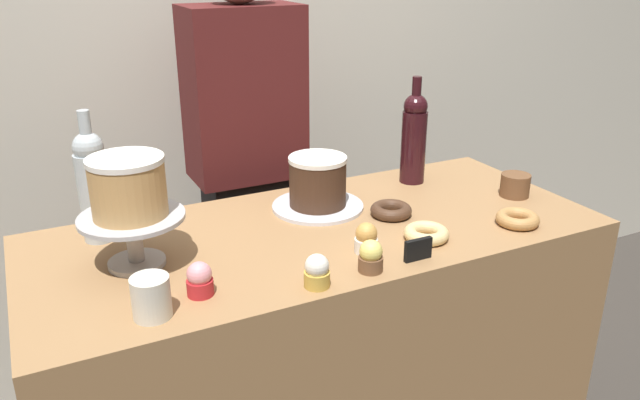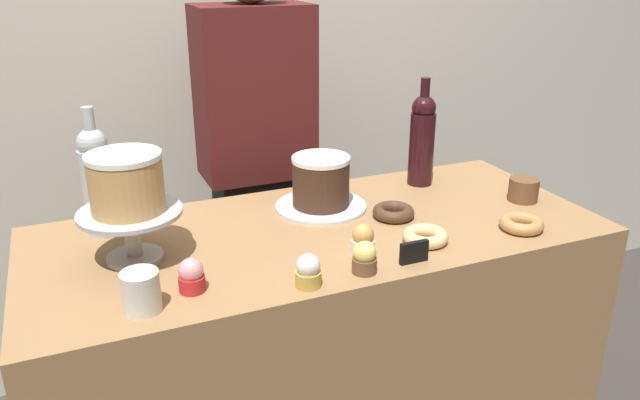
{
  "view_description": "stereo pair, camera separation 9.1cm",
  "coord_description": "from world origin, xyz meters",
  "px_view_note": "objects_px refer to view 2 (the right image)",
  "views": [
    {
      "loc": [
        -0.65,
        -1.31,
        1.55
      ],
      "look_at": [
        0.0,
        0.0,
        0.96
      ],
      "focal_mm": 35.09,
      "sensor_mm": 36.0,
      "label": 1
    },
    {
      "loc": [
        -0.57,
        -1.35,
        1.55
      ],
      "look_at": [
        0.0,
        0.0,
        0.96
      ],
      "focal_mm": 35.09,
      "sensor_mm": 36.0,
      "label": 2
    }
  ],
  "objects_px": {
    "white_layer_cake": "(126,182)",
    "cookie_stack": "(523,190)",
    "chocolate_round_cake": "(321,181)",
    "donut_glazed": "(425,236)",
    "barista_figure": "(258,177)",
    "coffee_cup_ceramic": "(141,292)",
    "cupcake_vanilla": "(308,271)",
    "cupcake_strawberry": "(191,276)",
    "cupcake_caramel": "(363,240)",
    "cake_stand_pedestal": "(131,226)",
    "wine_bottle_clear": "(97,180)",
    "cupcake_lemon": "(364,258)",
    "price_sign_chalkboard": "(414,252)",
    "donut_chocolate": "(393,212)",
    "wine_bottle_dark_red": "(422,138)",
    "donut_maple": "(522,224)"
  },
  "relations": [
    {
      "from": "cake_stand_pedestal",
      "to": "wine_bottle_dark_red",
      "type": "xyz_separation_m",
      "value": [
        0.88,
        0.19,
        0.06
      ]
    },
    {
      "from": "chocolate_round_cake",
      "to": "donut_chocolate",
      "type": "bearing_deg",
      "value": -42.12
    },
    {
      "from": "donut_chocolate",
      "to": "cupcake_caramel",
      "type": "bearing_deg",
      "value": -137.23
    },
    {
      "from": "cupcake_caramel",
      "to": "donut_glazed",
      "type": "xyz_separation_m",
      "value": [
        0.17,
        -0.01,
        -0.02
      ]
    },
    {
      "from": "cupcake_vanilla",
      "to": "white_layer_cake",
      "type": "bearing_deg",
      "value": 140.14
    },
    {
      "from": "cake_stand_pedestal",
      "to": "cupcake_lemon",
      "type": "xyz_separation_m",
      "value": [
        0.46,
        -0.26,
        -0.05
      ]
    },
    {
      "from": "chocolate_round_cake",
      "to": "cupcake_strawberry",
      "type": "xyz_separation_m",
      "value": [
        -0.43,
        -0.31,
        -0.04
      ]
    },
    {
      "from": "price_sign_chalkboard",
      "to": "barista_figure",
      "type": "height_order",
      "value": "barista_figure"
    },
    {
      "from": "price_sign_chalkboard",
      "to": "cupcake_strawberry",
      "type": "bearing_deg",
      "value": 172.0
    },
    {
      "from": "wine_bottle_clear",
      "to": "barista_figure",
      "type": "relative_size",
      "value": 0.2
    },
    {
      "from": "wine_bottle_clear",
      "to": "donut_glazed",
      "type": "height_order",
      "value": "wine_bottle_clear"
    },
    {
      "from": "white_layer_cake",
      "to": "price_sign_chalkboard",
      "type": "bearing_deg",
      "value": -24.2
    },
    {
      "from": "cupcake_vanilla",
      "to": "cupcake_strawberry",
      "type": "bearing_deg",
      "value": 161.83
    },
    {
      "from": "cupcake_caramel",
      "to": "cookie_stack",
      "type": "height_order",
      "value": "cupcake_caramel"
    },
    {
      "from": "chocolate_round_cake",
      "to": "donut_chocolate",
      "type": "height_order",
      "value": "chocolate_round_cake"
    },
    {
      "from": "white_layer_cake",
      "to": "chocolate_round_cake",
      "type": "height_order",
      "value": "white_layer_cake"
    },
    {
      "from": "cupcake_caramel",
      "to": "cupcake_vanilla",
      "type": "height_order",
      "value": "same"
    },
    {
      "from": "cookie_stack",
      "to": "wine_bottle_clear",
      "type": "bearing_deg",
      "value": 168.33
    },
    {
      "from": "cupcake_lemon",
      "to": "price_sign_chalkboard",
      "type": "relative_size",
      "value": 1.06
    },
    {
      "from": "cupcake_strawberry",
      "to": "cookie_stack",
      "type": "relative_size",
      "value": 0.88
    },
    {
      "from": "cake_stand_pedestal",
      "to": "donut_maple",
      "type": "distance_m",
      "value": 0.96
    },
    {
      "from": "wine_bottle_dark_red",
      "to": "cupcake_caramel",
      "type": "height_order",
      "value": "wine_bottle_dark_red"
    },
    {
      "from": "cupcake_lemon",
      "to": "price_sign_chalkboard",
      "type": "xyz_separation_m",
      "value": [
        0.13,
        -0.0,
        -0.01
      ]
    },
    {
      "from": "white_layer_cake",
      "to": "cookie_stack",
      "type": "distance_m",
      "value": 1.09
    },
    {
      "from": "wine_bottle_clear",
      "to": "donut_glazed",
      "type": "bearing_deg",
      "value": -26.75
    },
    {
      "from": "chocolate_round_cake",
      "to": "price_sign_chalkboard",
      "type": "height_order",
      "value": "chocolate_round_cake"
    },
    {
      "from": "cupcake_vanilla",
      "to": "cupcake_strawberry",
      "type": "xyz_separation_m",
      "value": [
        -0.23,
        0.08,
        0.0
      ]
    },
    {
      "from": "white_layer_cake",
      "to": "cupcake_strawberry",
      "type": "xyz_separation_m",
      "value": [
        0.09,
        -0.19,
        -0.16
      ]
    },
    {
      "from": "cake_stand_pedestal",
      "to": "coffee_cup_ceramic",
      "type": "xyz_separation_m",
      "value": [
        -0.02,
        -0.23,
        -0.04
      ]
    },
    {
      "from": "cupcake_caramel",
      "to": "cupcake_strawberry",
      "type": "relative_size",
      "value": 1.0
    },
    {
      "from": "cupcake_lemon",
      "to": "cake_stand_pedestal",
      "type": "bearing_deg",
      "value": 150.47
    },
    {
      "from": "donut_glazed",
      "to": "cookie_stack",
      "type": "distance_m",
      "value": 0.43
    },
    {
      "from": "cupcake_lemon",
      "to": "cookie_stack",
      "type": "bearing_deg",
      "value": 18.93
    },
    {
      "from": "donut_glazed",
      "to": "barista_figure",
      "type": "distance_m",
      "value": 0.77
    },
    {
      "from": "cake_stand_pedestal",
      "to": "donut_maple",
      "type": "relative_size",
      "value": 2.1
    },
    {
      "from": "cupcake_lemon",
      "to": "donut_chocolate",
      "type": "distance_m",
      "value": 0.32
    },
    {
      "from": "cupcake_strawberry",
      "to": "cupcake_caramel",
      "type": "bearing_deg",
      "value": 2.67
    },
    {
      "from": "cookie_stack",
      "to": "donut_chocolate",
      "type": "bearing_deg",
      "value": 175.13
    },
    {
      "from": "white_layer_cake",
      "to": "wine_bottle_clear",
      "type": "distance_m",
      "value": 0.19
    },
    {
      "from": "barista_figure",
      "to": "coffee_cup_ceramic",
      "type": "bearing_deg",
      "value": -121.57
    },
    {
      "from": "wine_bottle_dark_red",
      "to": "wine_bottle_clear",
      "type": "bearing_deg",
      "value": -179.73
    },
    {
      "from": "cake_stand_pedestal",
      "to": "cupcake_caramel",
      "type": "distance_m",
      "value": 0.53
    },
    {
      "from": "cupcake_caramel",
      "to": "donut_chocolate",
      "type": "relative_size",
      "value": 0.66
    },
    {
      "from": "chocolate_round_cake",
      "to": "donut_glazed",
      "type": "bearing_deg",
      "value": -63.69
    },
    {
      "from": "chocolate_round_cake",
      "to": "cupcake_caramel",
      "type": "bearing_deg",
      "value": -93.54
    },
    {
      "from": "cake_stand_pedestal",
      "to": "wine_bottle_clear",
      "type": "relative_size",
      "value": 0.72
    },
    {
      "from": "wine_bottle_clear",
      "to": "price_sign_chalkboard",
      "type": "relative_size",
      "value": 4.65
    },
    {
      "from": "wine_bottle_dark_red",
      "to": "cookie_stack",
      "type": "height_order",
      "value": "wine_bottle_dark_red"
    },
    {
      "from": "cupcake_strawberry",
      "to": "barista_figure",
      "type": "distance_m",
      "value": 0.85
    },
    {
      "from": "wine_bottle_clear",
      "to": "cookie_stack",
      "type": "distance_m",
      "value": 1.16
    }
  ]
}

